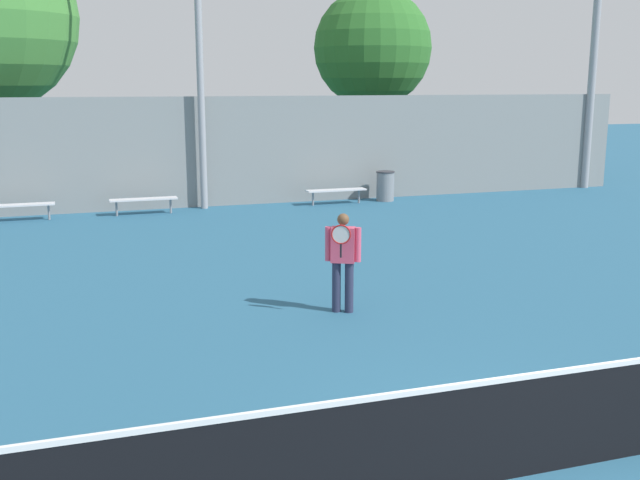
# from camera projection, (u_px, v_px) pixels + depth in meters

# --- Properties ---
(ground_plane) EXTENTS (100.00, 100.00, 0.00)m
(ground_plane) POSITION_uv_depth(u_px,v_px,m) (539.00, 473.00, 7.12)
(ground_plane) COLOR #285B7A
(tennis_net) EXTENTS (10.66, 0.09, 1.03)m
(tennis_net) POSITION_uv_depth(u_px,v_px,m) (542.00, 422.00, 7.01)
(tennis_net) COLOR black
(tennis_net) RESTS_ON ground_plane
(tennis_player) EXTENTS (0.53, 0.51, 1.62)m
(tennis_player) POSITION_uv_depth(u_px,v_px,m) (343.00, 257.00, 11.93)
(tennis_player) COLOR #282D47
(tennis_player) RESTS_ON ground_plane
(bench_courtside_near) EXTENTS (1.86, 0.40, 0.46)m
(bench_courtside_near) POSITION_uv_depth(u_px,v_px,m) (336.00, 191.00, 22.72)
(bench_courtside_near) COLOR silver
(bench_courtside_near) RESTS_ON ground_plane
(bench_courtside_far) EXTENTS (1.86, 0.40, 0.46)m
(bench_courtside_far) POSITION_uv_depth(u_px,v_px,m) (144.00, 200.00, 20.96)
(bench_courtside_far) COLOR silver
(bench_courtside_far) RESTS_ON ground_plane
(bench_by_gate) EXTENTS (1.70, 0.40, 0.46)m
(bench_by_gate) POSITION_uv_depth(u_px,v_px,m) (21.00, 206.00, 19.97)
(bench_by_gate) COLOR silver
(bench_by_gate) RESTS_ON ground_plane
(light_pole_near_left) EXTENTS (0.90, 0.60, 8.34)m
(light_pole_near_left) POSITION_uv_depth(u_px,v_px,m) (594.00, 44.00, 25.45)
(light_pole_near_left) COLOR #939399
(light_pole_near_left) RESTS_ON ground_plane
(trash_bin) EXTENTS (0.57, 0.57, 0.93)m
(trash_bin) POSITION_uv_depth(u_px,v_px,m) (385.00, 186.00, 23.40)
(trash_bin) COLOR gray
(trash_bin) RESTS_ON ground_plane
(back_fence) EXTENTS (27.97, 0.06, 3.25)m
(back_fence) POSITION_uv_depth(u_px,v_px,m) (215.00, 152.00, 22.17)
(back_fence) COLOR gray
(back_fence) RESTS_ON ground_plane
(tree_green_broad) EXTENTS (4.26, 4.26, 6.99)m
(tree_green_broad) POSITION_uv_depth(u_px,v_px,m) (373.00, 49.00, 27.04)
(tree_green_broad) COLOR brown
(tree_green_broad) RESTS_ON ground_plane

